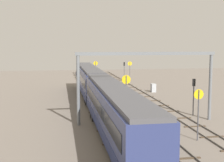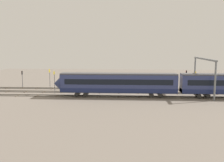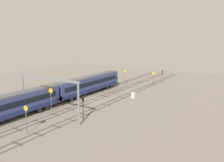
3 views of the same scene
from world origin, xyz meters
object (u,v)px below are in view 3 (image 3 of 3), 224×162
object	(u,v)px
train	(58,93)
signal_light_trackside_departure	(162,75)
speed_sign_far_trackside	(153,77)
signal_light_trackside_approach	(83,105)
speed_sign_mid_trackside	(125,76)
relay_cabinet	(134,95)
overhead_gantry	(48,88)
speed_sign_distant_end	(26,115)
speed_sign_near_foreground	(51,96)

from	to	relation	value
train	signal_light_trackside_departure	size ratio (longest dim) A/B	12.09
speed_sign_far_trackside	signal_light_trackside_approach	xyz separation A→B (m)	(-34.21, -0.29, -0.16)
train	speed_sign_mid_trackside	bearing A→B (deg)	-6.02
signal_light_trackside_departure	relay_cabinet	size ratio (longest dim) A/B	2.73
speed_sign_far_trackside	relay_cabinet	size ratio (longest dim) A/B	3.11
overhead_gantry	speed_sign_distant_end	size ratio (longest dim) A/B	3.34
overhead_gantry	speed_sign_far_trackside	world-z (taller)	overhead_gantry
train	signal_light_trackside_approach	size ratio (longest dim) A/B	11.12
speed_sign_near_foreground	speed_sign_far_trackside	distance (m)	35.24
relay_cabinet	speed_sign_near_foreground	bearing A→B (deg)	154.47
speed_sign_far_trackside	train	bearing A→B (deg)	159.63
signal_light_trackside_approach	signal_light_trackside_departure	xyz separation A→B (m)	(41.42, 0.12, -0.22)
speed_sign_near_foreground	signal_light_trackside_departure	xyz separation A→B (m)	(41.50, -8.29, -0.69)
speed_sign_distant_end	relay_cabinet	xyz separation A→B (m)	(28.51, -4.47, -2.30)
signal_light_trackside_approach	relay_cabinet	xyz separation A→B (m)	(18.99, -0.70, -2.21)
speed_sign_far_trackside	overhead_gantry	bearing A→B (deg)	170.23
speed_sign_near_foreground	signal_light_trackside_departure	distance (m)	42.32
speed_sign_far_trackside	signal_light_trackside_approach	bearing A→B (deg)	-179.52
signal_light_trackside_departure	overhead_gantry	bearing A→B (deg)	171.60
speed_sign_far_trackside	speed_sign_near_foreground	bearing A→B (deg)	166.68
relay_cabinet	speed_sign_mid_trackside	bearing A→B (deg)	38.43
overhead_gantry	speed_sign_near_foreground	world-z (taller)	overhead_gantry
train	signal_light_trackside_approach	world-z (taller)	train
overhead_gantry	speed_sign_distant_end	xyz separation A→B (m)	(-7.22, -2.80, -2.77)
speed_sign_near_foreground	speed_sign_distant_end	world-z (taller)	speed_sign_near_foreground
speed_sign_far_trackside	signal_light_trackside_approach	size ratio (longest dim) A/B	1.04
speed_sign_near_foreground	relay_cabinet	distance (m)	21.29
train	overhead_gantry	distance (m)	8.92
overhead_gantry	relay_cabinet	size ratio (longest dim) A/B	10.28
signal_light_trackside_approach	speed_sign_distant_end	bearing A→B (deg)	158.39
train	speed_sign_mid_trackside	distance (m)	26.21
speed_sign_far_trackside	relay_cabinet	distance (m)	15.44
speed_sign_near_foreground	relay_cabinet	size ratio (longest dim) A/B	3.36
speed_sign_distant_end	signal_light_trackside_departure	xyz separation A→B (m)	(50.95, -3.66, -0.32)
relay_cabinet	signal_light_trackside_departure	bearing A→B (deg)	2.08
speed_sign_mid_trackside	signal_light_trackside_departure	distance (m)	13.70
overhead_gantry	speed_sign_near_foreground	size ratio (longest dim) A/B	3.06
overhead_gantry	signal_light_trackside_departure	size ratio (longest dim) A/B	3.76
train	speed_sign_distant_end	world-z (taller)	train
overhead_gantry	speed_sign_near_foreground	xyz separation A→B (m)	(2.23, 1.83, -2.40)
train	speed_sign_far_trackside	distance (m)	31.62
speed_sign_mid_trackside	speed_sign_far_trackside	distance (m)	9.00
train	relay_cabinet	distance (m)	18.85
speed_sign_far_trackside	signal_light_trackside_departure	size ratio (longest dim) A/B	1.14
relay_cabinet	overhead_gantry	bearing A→B (deg)	161.14
speed_sign_distant_end	signal_light_trackside_departure	size ratio (longest dim) A/B	1.13
speed_sign_near_foreground	speed_sign_far_trackside	xyz separation A→B (m)	(34.29, -8.12, -0.31)
overhead_gantry	speed_sign_near_foreground	distance (m)	3.76
train	speed_sign_near_foreground	xyz separation A→B (m)	(-4.64, -2.89, 0.78)
speed_sign_distant_end	signal_light_trackside_departure	distance (m)	51.08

